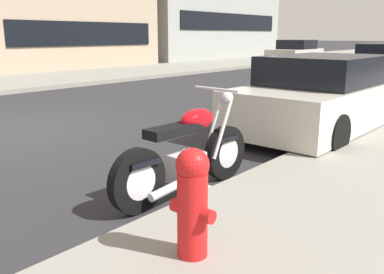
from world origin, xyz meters
name	(u,v)px	position (x,y,z in m)	size (l,w,h in m)	color
ground_plane	(12,131)	(0.00, 0.00, 0.00)	(260.00, 260.00, 0.00)	#28282B
sidewalk_far_curb	(171,68)	(12.00, 7.19, 0.07)	(120.00, 5.00, 0.14)	gray
parking_stall_stripe	(178,179)	(0.00, -4.09, 0.00)	(0.12, 2.20, 0.01)	silver
parked_motorcycle	(187,155)	(-0.28, -4.49, 0.43)	(2.03, 0.62, 1.12)	black
parked_car_behind_motorcycle	(326,96)	(3.62, -4.38, 0.65)	(4.38, 1.87, 1.36)	beige
car_opposite_curb	(295,53)	(19.13, 3.97, 0.67)	(4.08, 2.01, 1.44)	beige
fire_hydrant	(192,200)	(-1.45, -5.55, 0.57)	(0.24, 0.36, 0.81)	red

